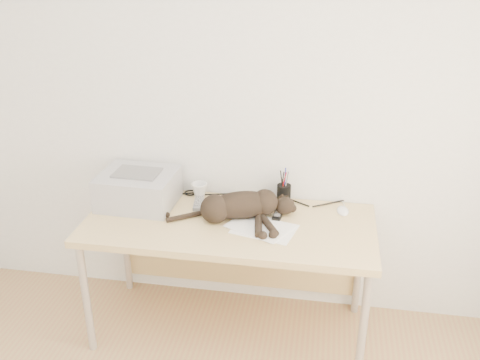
% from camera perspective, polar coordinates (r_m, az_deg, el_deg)
% --- Properties ---
extents(wall_back, '(3.50, 0.00, 3.50)m').
position_cam_1_polar(wall_back, '(3.07, -0.01, 7.97)').
color(wall_back, white).
rests_on(wall_back, floor).
extents(desk, '(1.60, 0.70, 0.74)m').
position_cam_1_polar(desk, '(3.09, -0.87, -5.89)').
color(desk, '#D3B87B').
rests_on(desk, floor).
extents(printer, '(0.44, 0.38, 0.20)m').
position_cam_1_polar(printer, '(3.17, -10.80, -0.88)').
color(printer, '#A2A3A7').
rests_on(printer, desk).
extents(papers, '(0.41, 0.35, 0.01)m').
position_cam_1_polar(papers, '(2.89, 2.36, -5.10)').
color(papers, white).
rests_on(papers, desk).
extents(cat, '(0.72, 0.37, 0.16)m').
position_cam_1_polar(cat, '(2.96, -0.19, -2.90)').
color(cat, black).
rests_on(cat, desk).
extents(mug, '(0.12, 0.12, 0.09)m').
position_cam_1_polar(mug, '(3.22, -4.33, -1.08)').
color(mug, white).
rests_on(mug, desk).
extents(pen_cup, '(0.08, 0.08, 0.21)m').
position_cam_1_polar(pen_cup, '(3.15, 4.69, -1.43)').
color(pen_cup, black).
rests_on(pen_cup, desk).
extents(remote_grey, '(0.08, 0.19, 0.02)m').
position_cam_1_polar(remote_grey, '(3.15, -4.43, -2.42)').
color(remote_grey, slate).
rests_on(remote_grey, desk).
extents(remote_black, '(0.06, 0.17, 0.02)m').
position_cam_1_polar(remote_black, '(3.03, 4.13, -3.57)').
color(remote_black, black).
rests_on(remote_black, desk).
extents(mouse, '(0.08, 0.12, 0.04)m').
position_cam_1_polar(mouse, '(3.11, 10.92, -3.05)').
color(mouse, white).
rests_on(mouse, desk).
extents(cable_tangle, '(1.36, 0.09, 0.01)m').
position_cam_1_polar(cable_tangle, '(3.22, -0.16, -1.77)').
color(cable_tangle, black).
rests_on(cable_tangle, desk).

